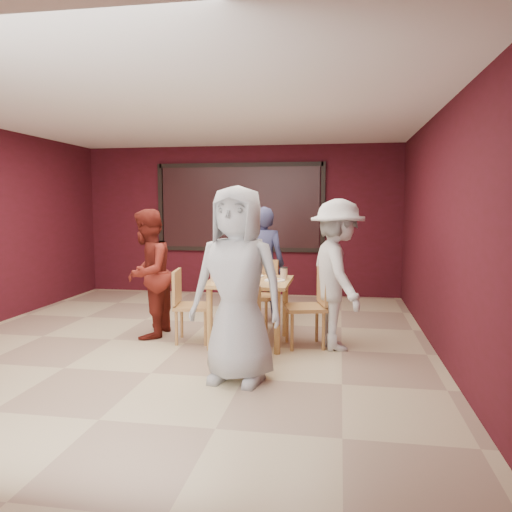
% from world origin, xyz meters
% --- Properties ---
extents(floor, '(7.00, 7.00, 0.00)m').
position_xyz_m(floor, '(0.00, 0.00, 0.00)').
color(floor, '#C6B48A').
rests_on(floor, ground).
extents(window_blinds, '(3.00, 0.02, 1.50)m').
position_xyz_m(window_blinds, '(0.00, 3.45, 1.65)').
color(window_blinds, black).
extents(dining_table, '(1.00, 1.00, 0.94)m').
position_xyz_m(dining_table, '(0.79, 0.14, 0.69)').
color(dining_table, '#B57D4A').
rests_on(dining_table, floor).
extents(chair_front, '(0.49, 0.49, 0.86)m').
position_xyz_m(chair_front, '(0.84, -0.64, 0.49)').
color(chair_front, '#AE8043').
rests_on(chair_front, floor).
extents(chair_back, '(0.53, 0.53, 0.95)m').
position_xyz_m(chair_back, '(0.80, 0.86, 0.54)').
color(chair_back, '#AE8043').
rests_on(chair_back, floor).
extents(chair_left, '(0.49, 0.49, 0.91)m').
position_xyz_m(chair_left, '(0.01, 0.07, 0.51)').
color(chair_left, '#AE8043').
rests_on(chair_left, floor).
extents(chair_right, '(0.56, 0.56, 0.96)m').
position_xyz_m(chair_right, '(1.56, 0.13, 0.54)').
color(chair_right, '#AE8043').
rests_on(chair_right, floor).
extents(diner_front, '(1.01, 0.75, 1.89)m').
position_xyz_m(diner_front, '(0.92, -1.17, 0.95)').
color(diner_front, '#A9A9A9').
rests_on(diner_front, floor).
extents(diner_back, '(0.63, 0.43, 1.68)m').
position_xyz_m(diner_back, '(0.78, 1.36, 0.84)').
color(diner_back, '#2F3153').
rests_on(diner_back, floor).
extents(diner_left, '(0.64, 0.82, 1.65)m').
position_xyz_m(diner_left, '(-0.56, 0.23, 0.83)').
color(diner_left, '#601912').
rests_on(diner_left, floor).
extents(diner_right, '(0.99, 1.30, 1.78)m').
position_xyz_m(diner_right, '(1.86, 0.10, 0.89)').
color(diner_right, silver).
rests_on(diner_right, floor).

